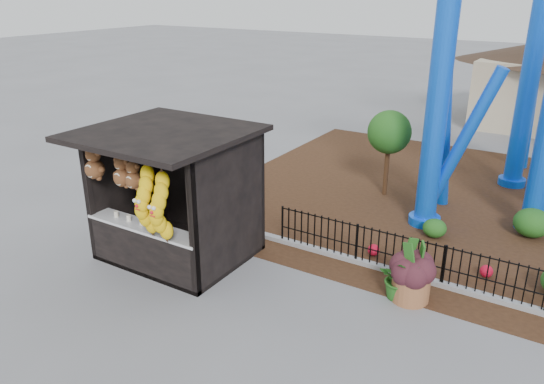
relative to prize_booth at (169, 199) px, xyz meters
The scene contains 7 objects.
ground 3.46m from the prize_booth, 17.00° to the right, with size 120.00×120.00×0.00m, color slate.
mulch_bed 10.06m from the prize_booth, 45.46° to the left, with size 18.00×12.00×0.02m, color #331E11.
curb 7.43m from the prize_booth, 16.67° to the left, with size 18.00×0.18×0.12m, color gray.
prize_booth is the anchor object (origin of this frame).
terracotta_planter 5.62m from the prize_booth, 13.20° to the left, with size 0.78×0.78×0.61m, color #925935.
planter_foliage 5.52m from the prize_booth, 13.20° to the left, with size 0.70×0.70×0.64m, color #36151C.
potted_plant 5.38m from the prize_booth, 13.04° to the left, with size 0.85×0.74×0.94m, color #1E5F1C.
Camera 1 is at (4.93, -7.32, 6.06)m, focal length 35.00 mm.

